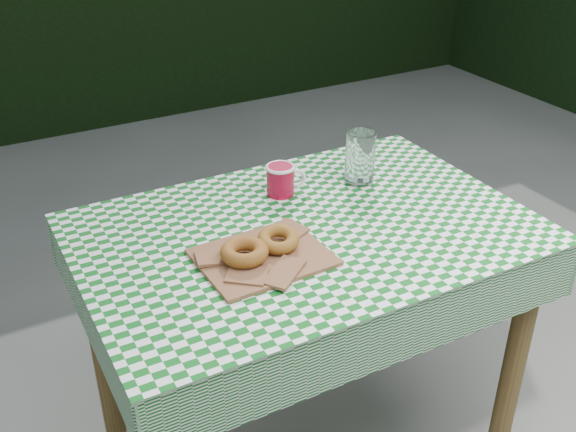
# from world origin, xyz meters

# --- Properties ---
(table) EXTENTS (1.09, 0.73, 0.75)m
(table) POSITION_xyz_m (-0.11, 0.06, 0.38)
(table) COLOR brown
(table) RESTS_ON ground
(tablecloth) EXTENTS (1.11, 0.75, 0.01)m
(tablecloth) POSITION_xyz_m (-0.11, 0.06, 0.75)
(tablecloth) COLOR #0E5B19
(tablecloth) RESTS_ON table
(paper_bag) EXTENTS (0.29, 0.24, 0.02)m
(paper_bag) POSITION_xyz_m (-0.27, -0.02, 0.76)
(paper_bag) COLOR #956341
(paper_bag) RESTS_ON tablecloth
(bagel_front) EXTENTS (0.13, 0.13, 0.03)m
(bagel_front) POSITION_xyz_m (-0.31, -0.02, 0.79)
(bagel_front) COLOR olive
(bagel_front) RESTS_ON paper_bag
(bagel_back) EXTENTS (0.12, 0.12, 0.03)m
(bagel_back) POSITION_xyz_m (-0.22, -0.00, 0.79)
(bagel_back) COLOR #9C6220
(bagel_back) RESTS_ON paper_bag
(coffee_mug) EXTENTS (0.17, 0.17, 0.08)m
(coffee_mug) POSITION_xyz_m (-0.08, 0.24, 0.80)
(coffee_mug) COLOR #A60A28
(coffee_mug) RESTS_ON tablecloth
(drinking_glass) EXTENTS (0.10, 0.10, 0.15)m
(drinking_glass) POSITION_xyz_m (0.15, 0.20, 0.83)
(drinking_glass) COLOR white
(drinking_glass) RESTS_ON tablecloth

